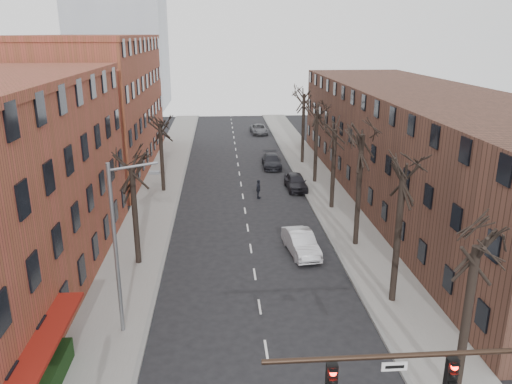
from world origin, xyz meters
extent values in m
cube|color=gray|center=(-8.00, 35.00, 0.07)|extent=(4.00, 90.00, 0.15)
cube|color=gray|center=(8.00, 35.00, 0.07)|extent=(4.00, 90.00, 0.15)
cube|color=brown|center=(-16.00, 44.00, 7.00)|extent=(12.00, 28.00, 14.00)
cube|color=#4F2F24|center=(16.00, 30.00, 5.00)|extent=(12.00, 50.00, 10.00)
cylinder|color=black|center=(3.00, -1.00, 6.00)|extent=(8.00, 0.16, 0.16)
cube|color=black|center=(4.50, -1.00, 5.35)|extent=(0.32, 0.22, 0.95)
cube|color=black|center=(1.00, -1.00, 5.35)|extent=(0.32, 0.22, 0.95)
cube|color=silver|center=(2.80, -1.00, 5.65)|extent=(0.75, 0.04, 0.28)
cylinder|color=slate|center=(-7.20, 10.00, 4.50)|extent=(0.20, 0.20, 9.00)
cylinder|color=slate|center=(-6.10, 10.00, 8.80)|extent=(2.39, 0.12, 0.46)
cube|color=slate|center=(-5.10, 10.00, 8.50)|extent=(0.50, 0.22, 0.14)
imported|color=silver|center=(3.44, 18.93, 0.79)|extent=(2.28, 4.97, 1.58)
imported|color=black|center=(5.30, 33.83, 0.79)|extent=(1.99, 4.67, 1.57)
imported|color=black|center=(3.80, 42.43, 0.74)|extent=(2.17, 5.11, 1.47)
imported|color=#55565C|center=(3.91, 62.48, 0.71)|extent=(2.67, 5.22, 1.41)
imported|color=black|center=(1.42, 31.26, 0.89)|extent=(0.71, 1.13, 1.79)
camera|label=1|loc=(-2.00, -12.67, 14.69)|focal=35.00mm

